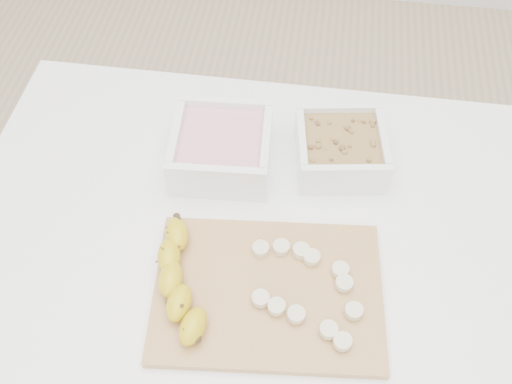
# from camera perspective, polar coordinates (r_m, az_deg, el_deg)

# --- Properties ---
(ground) EXTENTS (3.50, 3.50, 0.00)m
(ground) POSITION_cam_1_polar(r_m,az_deg,el_deg) (1.63, -0.15, -17.86)
(ground) COLOR #C6AD89
(ground) RESTS_ON ground
(table) EXTENTS (1.00, 0.70, 0.75)m
(table) POSITION_cam_1_polar(r_m,az_deg,el_deg) (1.03, -0.23, -6.44)
(table) COLOR white
(table) RESTS_ON ground
(bowl_yogurt) EXTENTS (0.18, 0.18, 0.08)m
(bowl_yogurt) POSITION_cam_1_polar(r_m,az_deg,el_deg) (1.00, -3.45, 4.49)
(bowl_yogurt) COLOR white
(bowl_yogurt) RESTS_ON table
(bowl_granola) EXTENTS (0.17, 0.17, 0.07)m
(bowl_granola) POSITION_cam_1_polar(r_m,az_deg,el_deg) (1.02, 8.46, 4.34)
(bowl_granola) COLOR white
(bowl_granola) RESTS_ON table
(cutting_board) EXTENTS (0.37, 0.28, 0.01)m
(cutting_board) POSITION_cam_1_polar(r_m,az_deg,el_deg) (0.88, 1.21, -9.96)
(cutting_board) COLOR tan
(cutting_board) RESTS_ON table
(banana) EXTENTS (0.09, 0.21, 0.04)m
(banana) POSITION_cam_1_polar(r_m,az_deg,el_deg) (0.87, -7.58, -8.87)
(banana) COLOR gold
(banana) RESTS_ON cutting_board
(banana_slices) EXTENTS (0.18, 0.17, 0.02)m
(banana_slices) POSITION_cam_1_polar(r_m,az_deg,el_deg) (0.87, 5.19, -9.45)
(banana_slices) COLOR beige
(banana_slices) RESTS_ON cutting_board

